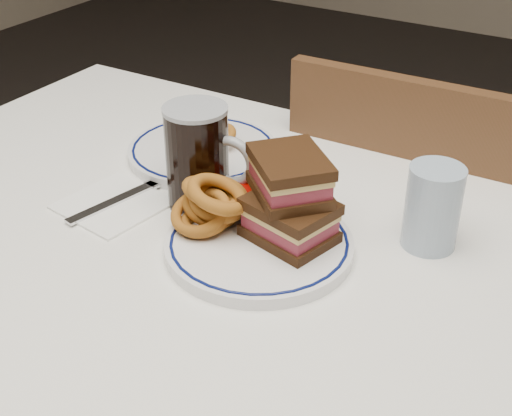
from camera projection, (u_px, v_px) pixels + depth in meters
The scene contains 11 objects.
dining_table at pixel (233, 302), 1.02m from camera, with size 1.27×0.87×0.75m.
chair_far at pixel (407, 253), 1.41m from camera, with size 0.42×0.42×0.88m.
main_plate at pixel (259, 244), 0.94m from camera, with size 0.25×0.25×0.02m.
reuben_sandwich at pixel (290, 198), 0.92m from camera, with size 0.14×0.14×0.11m.
onion_rings_main at pixel (211, 204), 0.95m from camera, with size 0.11×0.11×0.09m.
ketchup_ramekin at pixel (247, 194), 1.00m from camera, with size 0.06×0.06×0.04m.
beer_mug at pixel (199, 156), 1.01m from camera, with size 0.14×0.09×0.15m.
water_glass at pixel (433, 207), 0.93m from camera, with size 0.07×0.07×0.12m, color #96AAC2.
far_plate at pixel (203, 151), 1.18m from camera, with size 0.25×0.25×0.02m.
onion_rings_far at pixel (204, 140), 1.17m from camera, with size 0.10×0.10×0.05m.
napkin_fork at pixel (115, 203), 1.05m from camera, with size 0.16×0.18×0.01m.
Camera 1 is at (0.44, -0.67, 1.29)m, focal length 50.00 mm.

